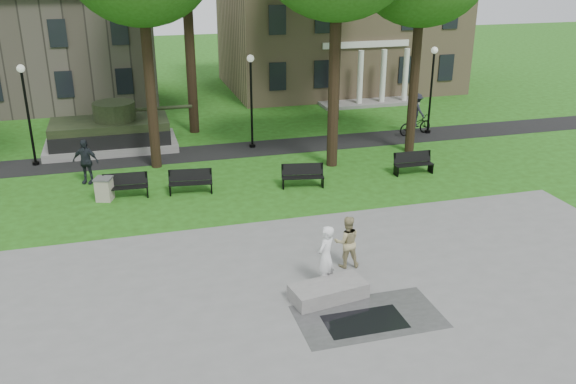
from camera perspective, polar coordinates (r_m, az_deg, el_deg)
name	(u,v)px	position (r m, az deg, el deg)	size (l,w,h in m)	color
ground	(317,254)	(20.47, 2.76, -5.79)	(120.00, 120.00, 0.00)	#234C11
plaza	(377,338)	(16.47, 8.34, -13.40)	(22.00, 16.00, 0.02)	gray
footpath	(244,150)	(31.25, -4.13, 3.99)	(44.00, 2.60, 0.01)	black
building_right	(338,27)	(46.32, 4.66, 15.18)	(17.00, 12.00, 8.60)	#9E8460
building_left	(34,47)	(44.42, -22.69, 12.41)	(15.00, 10.00, 7.20)	#4C443D
lamp_left	(27,107)	(30.55, -23.24, 7.31)	(0.36, 0.36, 4.73)	black
lamp_mid	(251,94)	(30.92, -3.46, 9.16)	(0.36, 0.36, 4.73)	black
lamp_right	(432,83)	(34.39, 13.30, 9.89)	(0.36, 0.36, 4.73)	black
tank_monument	(111,132)	(32.38, -16.21, 5.38)	(7.45, 3.40, 2.40)	gray
puddle	(365,322)	(17.05, 7.19, -11.94)	(2.20, 1.20, 0.00)	black
concrete_block	(328,291)	(17.89, 3.80, -9.23)	(2.20, 1.00, 0.45)	gray
skateboard	(330,282)	(18.74, 3.93, -8.37)	(0.78, 0.20, 0.07)	brown
skateboarder	(326,257)	(18.12, 3.54, -6.06)	(0.71, 0.47, 1.96)	white
friend_watching	(347,242)	(19.34, 5.53, -4.65)	(0.84, 0.65, 1.72)	tan
pedestrian_walker	(86,161)	(27.70, -18.42, 2.73)	(1.15, 0.48, 1.97)	black
cyclist	(416,118)	(34.35, 11.86, 6.81)	(2.23, 1.33, 2.30)	black
park_bench_0	(125,185)	(25.76, -14.96, 0.64)	(1.82, 0.62, 1.00)	black
park_bench_1	(190,181)	(25.66, -9.13, 1.03)	(1.84, 0.75, 1.00)	black
park_bench_2	(302,175)	(26.02, 1.34, 1.60)	(1.85, 0.83, 1.00)	black
park_bench_3	(413,162)	(28.18, 11.62, 2.73)	(1.81, 0.56, 1.00)	black
trash_bin	(104,189)	(25.69, -16.81, 0.29)	(0.84, 0.84, 0.96)	#A99E8B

